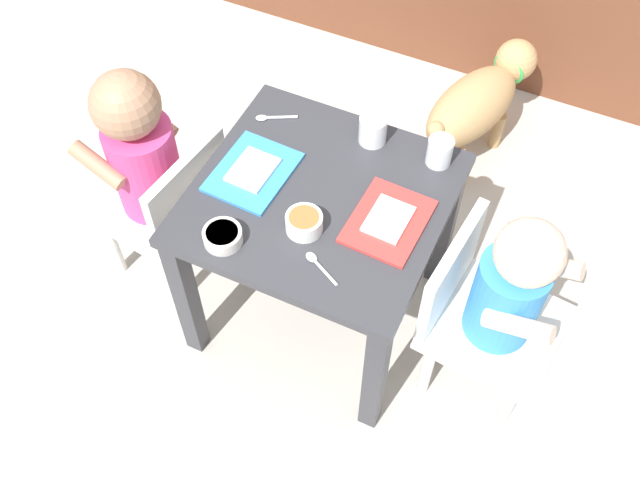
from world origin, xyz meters
TOP-DOWN VIEW (x-y plane):
  - ground_plane at (0.00, 0.00)m, footprint 7.00×7.00m
  - dining_table at (0.00, 0.00)m, footprint 0.54×0.52m
  - seated_child_left at (-0.43, -0.04)m, footprint 0.31×0.31m
  - seated_child_right at (0.43, -0.02)m, footprint 0.31×0.31m
  - dog at (0.17, 0.72)m, footprint 0.28×0.47m
  - food_tray_left at (-0.16, -0.01)m, footprint 0.16×0.20m
  - food_tray_right at (0.16, -0.01)m, footprint 0.16×0.20m
  - water_cup_left at (0.20, 0.20)m, footprint 0.06×0.06m
  - water_cup_right at (0.04, 0.20)m, footprint 0.06×0.06m
  - veggie_bowl_near at (0.01, -0.10)m, footprint 0.08×0.08m
  - cereal_bowl_left_side at (-0.13, -0.19)m, footprint 0.08×0.08m
  - spoon_by_left_tray at (0.08, -0.17)m, footprint 0.09×0.06m
  - spoon_by_right_tray at (-0.20, 0.16)m, footprint 0.09×0.06m

SIDE VIEW (x-z plane):
  - ground_plane at x=0.00m, z-range 0.00..0.00m
  - dog at x=0.17m, z-range 0.05..0.36m
  - dining_table at x=0.00m, z-range 0.15..0.62m
  - seated_child_right at x=0.43m, z-range 0.08..0.70m
  - seated_child_left at x=-0.43m, z-range 0.08..0.75m
  - spoon_by_left_tray at x=0.08m, z-range 0.47..0.48m
  - spoon_by_right_tray at x=-0.20m, z-range 0.47..0.48m
  - food_tray_left at x=-0.16m, z-range 0.47..0.49m
  - food_tray_right at x=0.16m, z-range 0.47..0.49m
  - cereal_bowl_left_side at x=-0.13m, z-range 0.48..0.51m
  - veggie_bowl_near at x=0.01m, z-range 0.48..0.52m
  - water_cup_left at x=0.20m, z-range 0.47..0.54m
  - water_cup_right at x=0.04m, z-range 0.47..0.54m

